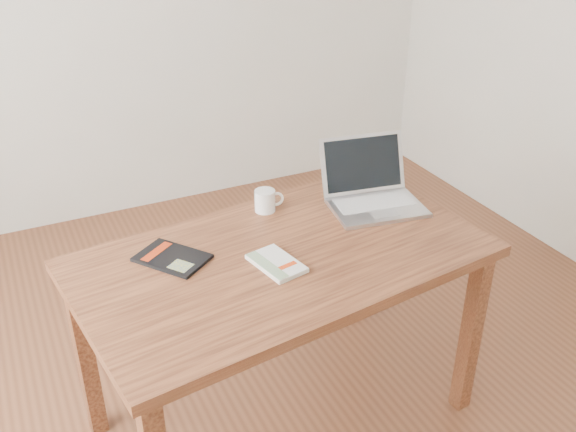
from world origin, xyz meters
name	(u,v)px	position (x,y,z in m)	size (l,w,h in m)	color
room	(232,84)	(-0.07, 0.00, 1.36)	(4.04, 4.04, 2.70)	brown
desk	(282,275)	(0.09, 0.01, 0.66)	(1.45, 0.95, 0.75)	brown
white_guidebook	(276,263)	(0.04, -0.05, 0.76)	(0.15, 0.21, 0.02)	silver
black_guidebook	(172,258)	(-0.26, 0.13, 0.76)	(0.26, 0.27, 0.01)	black
laptop	(372,191)	(0.55, 0.19, 0.80)	(0.39, 0.37, 0.23)	silver
coffee_mug	(266,200)	(0.16, 0.31, 0.79)	(0.11, 0.08, 0.08)	white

